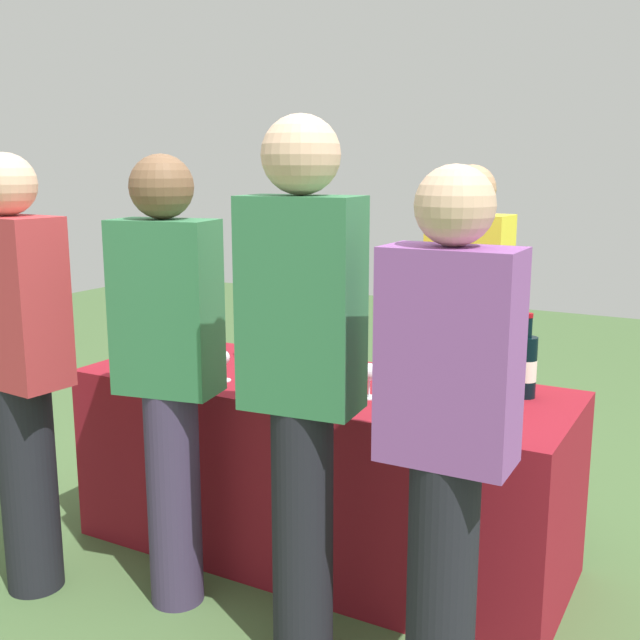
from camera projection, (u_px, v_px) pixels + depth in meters
name	position (u px, v px, depth m)	size (l,w,h in m)	color
ground_plane	(320.00, 551.00, 3.25)	(12.00, 12.00, 0.00)	#476638
tasting_table	(320.00, 468.00, 3.17)	(2.00, 0.75, 0.75)	maroon
wine_bottle_0	(188.00, 325.00, 3.62)	(0.08, 0.08, 0.32)	black
wine_bottle_1	(211.00, 329.00, 3.49)	(0.08, 0.08, 0.33)	black
wine_bottle_2	(255.00, 336.00, 3.35)	(0.07, 0.07, 0.33)	black
wine_bottle_3	(339.00, 346.00, 3.16)	(0.07, 0.07, 0.33)	black
wine_bottle_4	(385.00, 352.00, 3.12)	(0.08, 0.08, 0.30)	black
wine_bottle_5	(445.00, 366.00, 2.91)	(0.07, 0.07, 0.29)	black
wine_bottle_6	(526.00, 366.00, 2.86)	(0.08, 0.08, 0.32)	black
wine_glass_0	(177.00, 345.00, 3.28)	(0.07, 0.07, 0.14)	silver
wine_glass_1	(222.00, 359.00, 3.08)	(0.07, 0.07, 0.13)	silver
wine_glass_2	(279.00, 363.00, 2.97)	(0.08, 0.08, 0.15)	silver
wine_glass_3	(369.00, 373.00, 2.85)	(0.07, 0.07, 0.13)	silver
wine_glass_4	(456.00, 380.00, 2.74)	(0.07, 0.07, 0.14)	silver
ice_bucket	(484.00, 381.00, 2.74)	(0.24, 0.24, 0.20)	silver
server_pouring	(466.00, 327.00, 3.47)	(0.37, 0.22, 1.60)	black
guest_0	(19.00, 361.00, 2.80)	(0.40, 0.24, 1.65)	black
guest_1	(169.00, 366.00, 2.71)	(0.39, 0.26, 1.64)	#3F3351
guest_2	(302.00, 373.00, 2.35)	(0.38, 0.23, 1.75)	black
guest_3	(447.00, 432.00, 2.12)	(0.37, 0.22, 1.60)	black
menu_board	(299.00, 389.00, 4.15)	(0.53, 0.03, 0.82)	white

